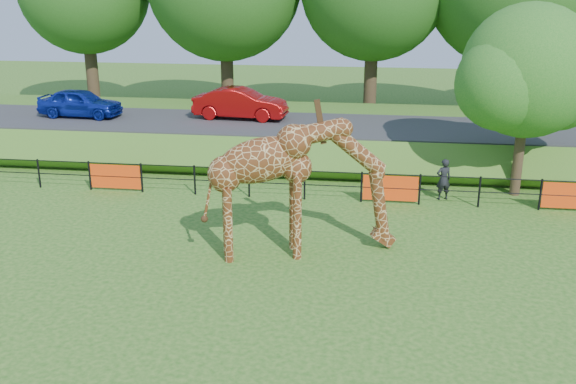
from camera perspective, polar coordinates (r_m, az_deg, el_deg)
name	(u,v)px	position (r m, az deg, el deg)	size (l,w,h in m)	color
ground	(266,307)	(15.54, -1.95, -10.20)	(90.00, 90.00, 0.00)	#225A16
giraffe	(301,188)	(17.74, 1.20, 0.38)	(5.47, 1.00, 3.91)	#5B2C12
perimeter_fence	(305,185)	(22.64, 1.48, 0.66)	(28.07, 0.10, 1.10)	black
embankment	(323,134)	(29.82, 3.14, 5.18)	(40.00, 9.00, 1.30)	#225A16
road	(320,126)	(28.20, 2.89, 5.90)	(40.00, 5.00, 0.12)	#323335
car_blue	(80,103)	(31.16, -17.99, 7.56)	(1.53, 3.80, 1.29)	#152DAE
car_red	(240,103)	(29.33, -4.25, 7.86)	(1.47, 4.20, 1.38)	#9E0B0B
visitor	(444,179)	(23.24, 13.66, 1.10)	(0.54, 0.35, 1.48)	black
tree_east	(531,76)	(23.85, 20.76, 9.61)	(5.40, 4.71, 6.76)	#382A19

